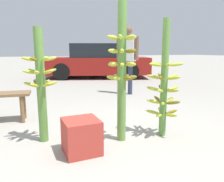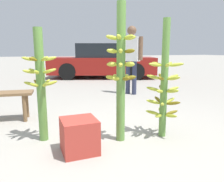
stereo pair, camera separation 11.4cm
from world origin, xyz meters
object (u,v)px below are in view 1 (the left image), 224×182
(vendor_person, at_px, (127,54))
(parked_car, at_px, (98,61))
(banana_stalk_center, at_px, (122,69))
(banana_stalk_left, at_px, (41,83))
(banana_stalk_right, at_px, (164,83))
(produce_crate, at_px, (81,136))

(vendor_person, bearing_deg, parked_car, 135.13)
(banana_stalk_center, distance_m, parked_car, 6.50)
(parked_car, bearing_deg, banana_stalk_left, 175.37)
(banana_stalk_center, height_order, banana_stalk_right, banana_stalk_center)
(banana_stalk_right, bearing_deg, banana_stalk_left, 163.43)
(banana_stalk_center, bearing_deg, parked_car, 72.50)
(banana_stalk_left, height_order, produce_crate, banana_stalk_left)
(banana_stalk_left, relative_size, parked_car, 0.30)
(banana_stalk_right, xyz_separation_m, parked_car, (1.38, 6.27, -0.04))
(banana_stalk_left, height_order, banana_stalk_center, banana_stalk_center)
(banana_stalk_left, distance_m, vendor_person, 3.26)
(produce_crate, bearing_deg, banana_stalk_left, 124.62)
(parked_car, bearing_deg, produce_crate, 179.83)
(banana_stalk_left, height_order, parked_car, banana_stalk_left)
(banana_stalk_center, relative_size, vendor_person, 0.98)
(vendor_person, bearing_deg, banana_stalk_right, -54.62)
(banana_stalk_left, relative_size, produce_crate, 3.65)
(banana_stalk_left, relative_size, banana_stalk_center, 0.83)
(banana_stalk_right, bearing_deg, parked_car, 77.57)
(banana_stalk_center, xyz_separation_m, parked_car, (1.95, 6.19, -0.23))
(vendor_person, xyz_separation_m, produce_crate, (-2.00, -2.75, -0.84))
(banana_stalk_left, distance_m, banana_stalk_right, 1.54)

